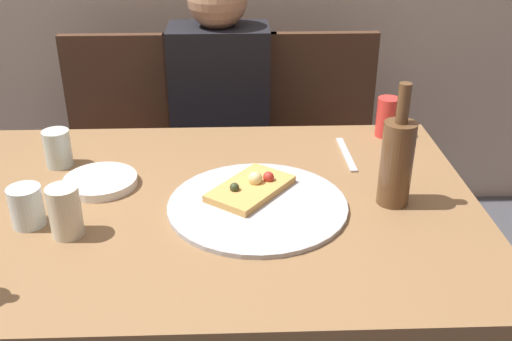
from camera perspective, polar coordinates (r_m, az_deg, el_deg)
name	(u,v)px	position (r m, az deg, el deg)	size (l,w,h in m)	color
dining_table	(204,228)	(1.51, -5.04, -5.54)	(1.37, 0.94, 0.73)	olive
pizza_tray	(258,205)	(1.44, 0.15, -3.37)	(0.44, 0.44, 0.01)	#ADADB2
pizza_slice_last	(251,187)	(1.48, -0.46, -1.63)	(0.24, 0.25, 0.05)	tan
beer_bottle	(397,160)	(1.45, 13.42, 0.97)	(0.08, 0.08, 0.31)	brown
tumbler_near	(65,211)	(1.37, -17.93, -3.78)	(0.07, 0.07, 0.12)	beige
tumbler_far	(58,148)	(1.71, -18.58, 2.04)	(0.07, 0.07, 0.10)	#B7C6BC
wine_glass	(27,206)	(1.45, -21.25, -3.24)	(0.08, 0.08, 0.10)	silver
soda_can	(387,117)	(1.85, 12.53, 5.05)	(0.07, 0.07, 0.12)	red
plate_stack	(100,182)	(1.58, -14.77, -1.04)	(0.19, 0.19, 0.02)	white
table_knife	(346,154)	(1.72, 8.70, 1.56)	(0.22, 0.02, 0.01)	#B7B7BC
chair_left	(120,140)	(2.39, -12.99, 2.93)	(0.44, 0.44, 0.90)	#472D1E
chair_middle	(222,138)	(2.35, -3.32, 3.15)	(0.44, 0.44, 0.90)	#472D1E
chair_right	(322,137)	(2.37, 6.42, 3.28)	(0.44, 0.44, 0.90)	#472D1E
guest_in_sweater	(220,123)	(2.16, -3.47, 4.63)	(0.36, 0.56, 1.17)	black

